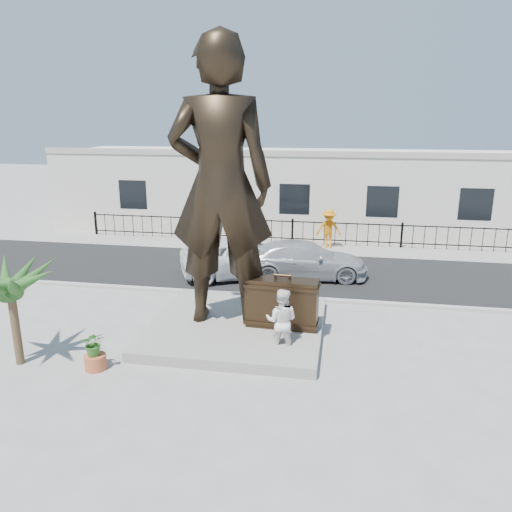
{
  "coord_description": "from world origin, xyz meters",
  "views": [
    {
      "loc": [
        2.57,
        -12.43,
        6.44
      ],
      "look_at": [
        0.0,
        2.0,
        2.3
      ],
      "focal_mm": 35.0,
      "sensor_mm": 36.0,
      "label": 1
    }
  ],
  "objects": [
    {
      "name": "ground",
      "position": [
        0.0,
        0.0,
        0.0
      ],
      "size": [
        100.0,
        100.0,
        0.0
      ],
      "primitive_type": "plane",
      "color": "#9E9991",
      "rests_on": "ground"
    },
    {
      "name": "worker",
      "position": [
        1.89,
        12.11,
        0.99
      ],
      "size": [
        1.35,
        0.9,
        1.94
      ],
      "primitive_type": "imported",
      "rotation": [
        0.0,
        0.0,
        0.14
      ],
      "color": "orange",
      "rests_on": "far_sidewalk"
    },
    {
      "name": "plinth",
      "position": [
        -0.5,
        1.5,
        0.15
      ],
      "size": [
        5.2,
        5.2,
        0.3
      ],
      "primitive_type": "cube",
      "color": "gray",
      "rests_on": "ground"
    },
    {
      "name": "curb",
      "position": [
        0.0,
        4.5,
        0.06
      ],
      "size": [
        40.0,
        0.25,
        0.12
      ],
      "primitive_type": "cube",
      "color": "#A5A399",
      "rests_on": "ground"
    },
    {
      "name": "building",
      "position": [
        0.0,
        17.0,
        2.2
      ],
      "size": [
        28.0,
        7.0,
        4.4
      ],
      "primitive_type": "cube",
      "color": "silver",
      "rests_on": "ground"
    },
    {
      "name": "tourist",
      "position": [
        1.02,
        0.33,
        0.94
      ],
      "size": [
        0.95,
        0.77,
        1.87
      ],
      "primitive_type": "imported",
      "rotation": [
        0.0,
        0.0,
        3.08
      ],
      "color": "white",
      "rests_on": "ground"
    },
    {
      "name": "suitcase",
      "position": [
        0.9,
        1.43,
        1.04
      ],
      "size": [
        2.15,
        0.79,
        1.49
      ],
      "primitive_type": "cube",
      "rotation": [
        0.0,
        0.0,
        -0.06
      ],
      "color": "black",
      "rests_on": "plinth"
    },
    {
      "name": "street",
      "position": [
        0.0,
        8.0,
        0.01
      ],
      "size": [
        40.0,
        7.0,
        0.01
      ],
      "primitive_type": "cube",
      "color": "black",
      "rests_on": "ground"
    },
    {
      "name": "shrub",
      "position": [
        -3.66,
        -1.51,
        0.73
      ],
      "size": [
        0.73,
        0.68,
        0.66
      ],
      "primitive_type": "imported",
      "rotation": [
        0.0,
        0.0,
        0.32
      ],
      "color": "#2F6721",
      "rests_on": "planter"
    },
    {
      "name": "statue",
      "position": [
        -0.99,
        1.65,
        4.48
      ],
      "size": [
        3.22,
        2.27,
        8.37
      ],
      "primitive_type": "imported",
      "rotation": [
        0.0,
        0.0,
        3.23
      ],
      "color": "black",
      "rests_on": "plinth"
    },
    {
      "name": "planter",
      "position": [
        -3.66,
        -1.51,
        0.2
      ],
      "size": [
        0.56,
        0.56,
        0.4
      ],
      "primitive_type": "cylinder",
      "color": "#B85830",
      "rests_on": "ground"
    },
    {
      "name": "car_silver",
      "position": [
        1.09,
        7.2,
        0.75
      ],
      "size": [
        5.33,
        2.71,
        1.48
      ],
      "primitive_type": "imported",
      "rotation": [
        0.0,
        0.0,
        1.7
      ],
      "color": "#A2A4A6",
      "rests_on": "street"
    },
    {
      "name": "fence",
      "position": [
        0.0,
        12.8,
        0.6
      ],
      "size": [
        22.0,
        0.1,
        1.2
      ],
      "primitive_type": "cube",
      "color": "black",
      "rests_on": "ground"
    },
    {
      "name": "palm_tree",
      "position": [
        -5.82,
        -1.58,
        0.0
      ],
      "size": [
        1.8,
        1.8,
        3.2
      ],
      "primitive_type": null,
      "color": "#244C1B",
      "rests_on": "ground"
    },
    {
      "name": "car_white",
      "position": [
        -1.27,
        7.08,
        0.78
      ],
      "size": [
        6.07,
        4.38,
        1.53
      ],
      "primitive_type": "imported",
      "rotation": [
        0.0,
        0.0,
        1.94
      ],
      "color": "white",
      "rests_on": "street"
    },
    {
      "name": "far_sidewalk",
      "position": [
        0.0,
        12.0,
        0.01
      ],
      "size": [
        40.0,
        2.5,
        0.02
      ],
      "primitive_type": "cube",
      "color": "#9E9991",
      "rests_on": "ground"
    }
  ]
}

